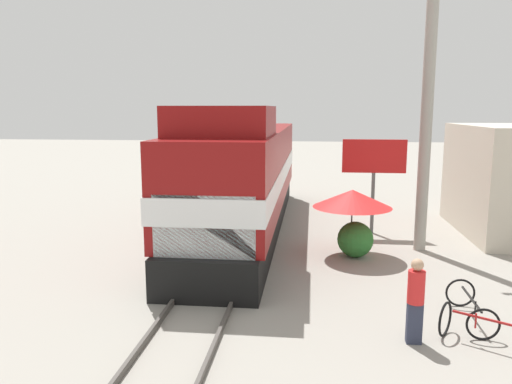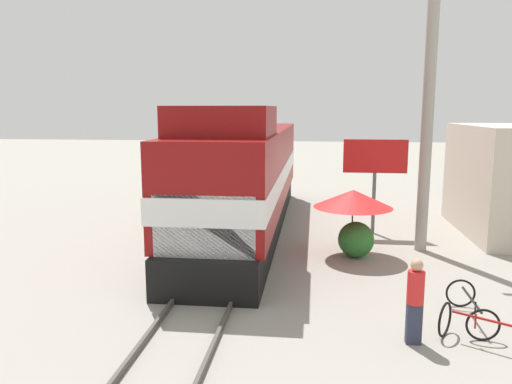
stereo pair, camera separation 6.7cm
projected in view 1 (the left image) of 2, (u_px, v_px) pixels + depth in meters
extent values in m
plane|color=gray|center=(216.00, 280.00, 13.81)|extent=(120.00, 120.00, 0.00)
cube|color=#4C4742|center=(191.00, 277.00, 13.88)|extent=(0.08, 41.52, 0.15)
cube|color=#4C4742|center=(242.00, 279.00, 13.72)|extent=(0.08, 41.52, 0.15)
cube|color=black|center=(245.00, 216.00, 19.60)|extent=(2.75, 15.69, 1.09)
cube|color=maroon|center=(245.00, 166.00, 19.28)|extent=(2.99, 15.06, 2.84)
cube|color=white|center=(245.00, 173.00, 19.32)|extent=(3.03, 15.22, 0.70)
cube|color=white|center=(212.00, 218.00, 13.08)|extent=(2.54, 2.20, 1.56)
cube|color=maroon|center=(223.00, 121.00, 14.36)|extent=(2.81, 3.45, 0.85)
cylinder|color=#9E998E|center=(428.00, 99.00, 15.99)|extent=(0.38, 0.38, 10.04)
cylinder|color=#4C4C4C|center=(351.00, 225.00, 15.98)|extent=(0.05, 0.05, 2.02)
cone|color=red|center=(352.00, 198.00, 15.84)|extent=(2.51, 2.51, 0.57)
cube|color=#595959|center=(372.00, 203.00, 18.92)|extent=(0.12, 0.12, 2.32)
cube|color=red|center=(374.00, 156.00, 18.62)|extent=(2.36, 0.08, 1.25)
sphere|color=#2D722D|center=(355.00, 239.00, 15.93)|extent=(1.15, 1.15, 1.15)
cube|color=#2D3347|center=(414.00, 323.00, 10.07)|extent=(0.30, 0.20, 0.85)
cylinder|color=red|center=(416.00, 287.00, 9.94)|extent=(0.34, 0.34, 0.67)
sphere|color=tan|center=(417.00, 265.00, 9.87)|extent=(0.25, 0.25, 0.25)
torus|color=black|center=(445.00, 319.00, 10.38)|extent=(0.44, 0.66, 0.74)
cube|color=#A51919|center=(493.00, 321.00, 9.78)|extent=(1.35, 0.87, 0.04)
cylinder|color=#A51919|center=(476.00, 321.00, 9.99)|extent=(0.04, 0.04, 0.31)
torus|color=black|center=(483.00, 324.00, 10.19)|extent=(0.69, 0.07, 0.69)
torus|color=black|center=(460.00, 293.00, 11.94)|extent=(0.69, 0.07, 0.69)
cube|color=black|center=(471.00, 299.00, 11.03)|extent=(0.08, 1.52, 0.04)
cylinder|color=black|center=(475.00, 308.00, 10.74)|extent=(0.04, 0.04, 0.29)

